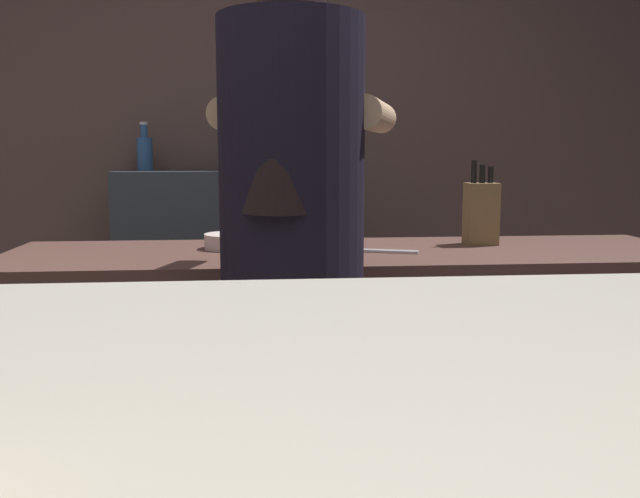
{
  "coord_description": "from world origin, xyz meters",
  "views": [
    {
      "loc": [
        0.06,
        -1.32,
        1.19
      ],
      "look_at": [
        0.11,
        -0.75,
        1.11
      ],
      "focal_mm": 38.09,
      "sensor_mm": 36.0,
      "label": 1
    }
  ],
  "objects_px": {
    "bartender": "(291,236)",
    "bottle_hot_sauce": "(237,150)",
    "knife_block": "(481,212)",
    "chefs_knife": "(378,251)",
    "mixing_bowl": "(232,241)",
    "bottle_olive_oil": "(145,152)",
    "bottle_vinegar": "(245,153)"
  },
  "relations": [
    {
      "from": "bottle_vinegar",
      "to": "bottle_hot_sauce",
      "type": "bearing_deg",
      "value": -103.15
    },
    {
      "from": "mixing_bowl",
      "to": "bottle_vinegar",
      "type": "height_order",
      "value": "bottle_vinegar"
    },
    {
      "from": "knife_block",
      "to": "mixing_bowl",
      "type": "distance_m",
      "value": 0.81
    },
    {
      "from": "mixing_bowl",
      "to": "chefs_knife",
      "type": "relative_size",
      "value": 0.71
    },
    {
      "from": "bartender",
      "to": "knife_block",
      "type": "bearing_deg",
      "value": -32.07
    },
    {
      "from": "mixing_bowl",
      "to": "bottle_olive_oil",
      "type": "height_order",
      "value": "bottle_olive_oil"
    },
    {
      "from": "bartender",
      "to": "bottle_vinegar",
      "type": "relative_size",
      "value": 8.05
    },
    {
      "from": "knife_block",
      "to": "mixing_bowl",
      "type": "relative_size",
      "value": 1.6
    },
    {
      "from": "knife_block",
      "to": "bottle_vinegar",
      "type": "xyz_separation_m",
      "value": [
        -0.78,
        1.15,
        0.19
      ]
    },
    {
      "from": "bartender",
      "to": "bottle_olive_oil",
      "type": "bearing_deg",
      "value": 36.71
    },
    {
      "from": "bottle_hot_sauce",
      "to": "bottle_olive_oil",
      "type": "relative_size",
      "value": 1.08
    },
    {
      "from": "mixing_bowl",
      "to": "bottle_hot_sauce",
      "type": "distance_m",
      "value": 1.06
    },
    {
      "from": "knife_block",
      "to": "bottle_hot_sauce",
      "type": "distance_m",
      "value": 1.31
    },
    {
      "from": "bartender",
      "to": "mixing_bowl",
      "type": "relative_size",
      "value": 10.07
    },
    {
      "from": "bartender",
      "to": "knife_block",
      "type": "height_order",
      "value": "bartender"
    },
    {
      "from": "mixing_bowl",
      "to": "bottle_vinegar",
      "type": "distance_m",
      "value": 1.2
    },
    {
      "from": "mixing_bowl",
      "to": "bottle_hot_sauce",
      "type": "xyz_separation_m",
      "value": [
        -0.01,
        1.02,
        0.28
      ]
    },
    {
      "from": "knife_block",
      "to": "chefs_knife",
      "type": "relative_size",
      "value": 1.14
    },
    {
      "from": "knife_block",
      "to": "chefs_knife",
      "type": "xyz_separation_m",
      "value": [
        -0.36,
        -0.14,
        -0.1
      ]
    },
    {
      "from": "knife_block",
      "to": "bottle_vinegar",
      "type": "relative_size",
      "value": 1.28
    },
    {
      "from": "bottle_hot_sauce",
      "to": "bottle_vinegar",
      "type": "distance_m",
      "value": 0.15
    },
    {
      "from": "bottle_olive_oil",
      "to": "bottle_hot_sauce",
      "type": "bearing_deg",
      "value": -23.67
    },
    {
      "from": "mixing_bowl",
      "to": "bottle_hot_sauce",
      "type": "relative_size",
      "value": 0.69
    },
    {
      "from": "mixing_bowl",
      "to": "bottle_olive_oil",
      "type": "xyz_separation_m",
      "value": [
        -0.45,
        1.22,
        0.28
      ]
    },
    {
      "from": "chefs_knife",
      "to": "knife_block",
      "type": "bearing_deg",
      "value": 40.3
    },
    {
      "from": "mixing_bowl",
      "to": "bottle_olive_oil",
      "type": "distance_m",
      "value": 1.33
    },
    {
      "from": "bartender",
      "to": "chefs_knife",
      "type": "xyz_separation_m",
      "value": [
        0.28,
        0.41,
        -0.1
      ]
    },
    {
      "from": "mixing_bowl",
      "to": "bottle_vinegar",
      "type": "xyz_separation_m",
      "value": [
        0.03,
        1.17,
        0.27
      ]
    },
    {
      "from": "knife_block",
      "to": "bottle_vinegar",
      "type": "distance_m",
      "value": 1.4
    },
    {
      "from": "bartender",
      "to": "bottle_hot_sauce",
      "type": "relative_size",
      "value": 6.94
    },
    {
      "from": "bottle_hot_sauce",
      "to": "bottle_vinegar",
      "type": "relative_size",
      "value": 1.16
    },
    {
      "from": "bartender",
      "to": "bottle_vinegar",
      "type": "height_order",
      "value": "bartender"
    }
  ]
}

